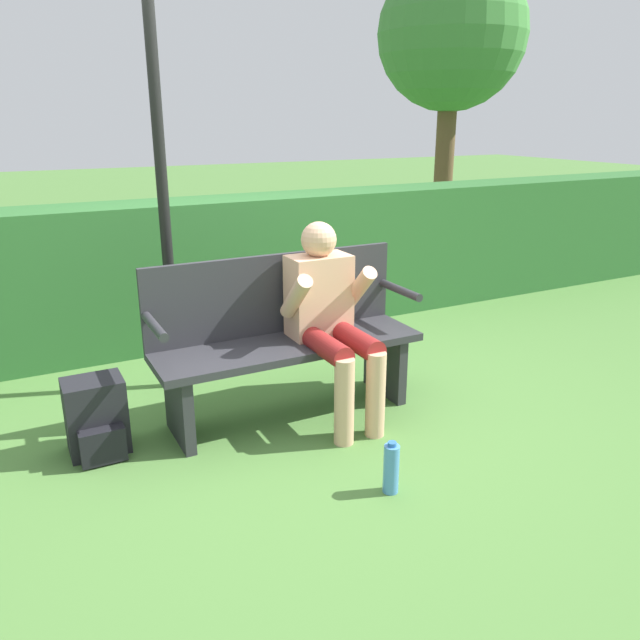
% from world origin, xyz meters
% --- Properties ---
extents(ground_plane, '(40.00, 40.00, 0.00)m').
position_xyz_m(ground_plane, '(0.00, 0.00, 0.00)').
color(ground_plane, '#4C7A38').
extents(hedge_back, '(12.00, 0.54, 1.11)m').
position_xyz_m(hedge_back, '(0.00, 1.61, 0.55)').
color(hedge_back, '#2D662D').
rests_on(hedge_back, ground).
extents(park_bench, '(1.58, 0.46, 0.95)m').
position_xyz_m(park_bench, '(0.00, 0.07, 0.47)').
color(park_bench, '#2D2D33').
rests_on(park_bench, ground).
extents(person_seated, '(0.50, 0.66, 1.15)m').
position_xyz_m(person_seated, '(0.22, -0.09, 0.64)').
color(person_seated, '#DBA884').
rests_on(person_seated, ground).
extents(backpack, '(0.30, 0.31, 0.41)m').
position_xyz_m(backpack, '(-1.09, 0.08, 0.19)').
color(backpack, black).
rests_on(backpack, ground).
extents(water_bottle, '(0.08, 0.08, 0.27)m').
position_xyz_m(water_bottle, '(0.09, -0.96, 0.13)').
color(water_bottle, '#4C8CCC').
rests_on(water_bottle, ground).
extents(signpost, '(0.41, 0.09, 2.86)m').
position_xyz_m(signpost, '(-0.49, 0.74, 1.61)').
color(signpost, black).
rests_on(signpost, ground).
extents(tree, '(2.06, 2.06, 3.83)m').
position_xyz_m(tree, '(4.53, 4.40, 2.77)').
color(tree, brown).
rests_on(tree, ground).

